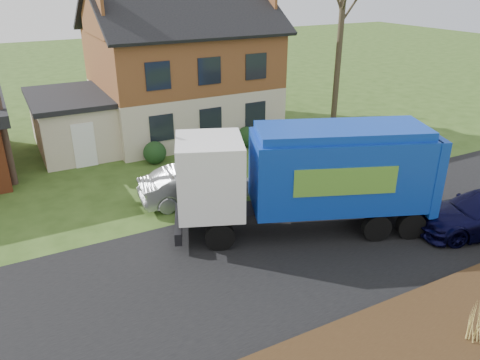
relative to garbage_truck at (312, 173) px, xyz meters
name	(u,v)px	position (x,y,z in m)	size (l,w,h in m)	color
ground	(287,254)	(-1.55, -1.01, -2.17)	(120.00, 120.00, 0.00)	#2F4818
road	(287,253)	(-1.55, -1.01, -2.16)	(80.00, 7.00, 0.02)	black
mulch_verge	(413,359)	(-1.55, -6.31, -2.02)	(80.00, 3.50, 0.30)	black
main_house	(173,60)	(-0.06, 12.90, 1.86)	(12.95, 8.95, 9.26)	beige
garbage_truck	(312,173)	(0.00, 0.00, 0.00)	(9.02, 5.40, 3.76)	black
silver_sedan	(196,184)	(-2.63, 3.94, -1.44)	(1.54, 4.40, 1.45)	#979B9E
grass_clump_mid	(480,322)	(0.16, -6.63, -1.37)	(0.35, 0.29, 0.99)	tan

